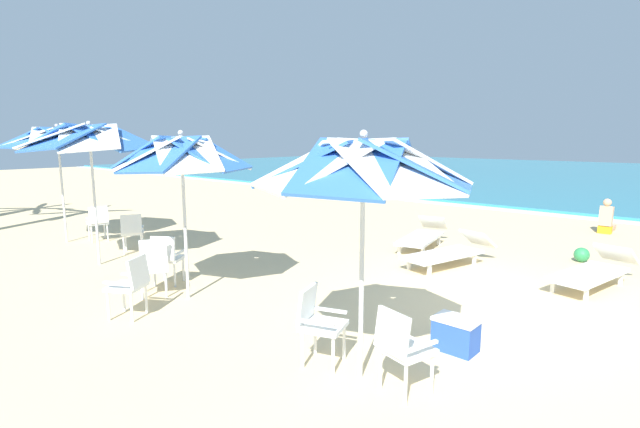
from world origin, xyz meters
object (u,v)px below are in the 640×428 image
beachgoer_seated (607,222)px  plastic_chair_3 (131,283)px  beach_umbrella_2 (90,139)px  beach_umbrella_0 (363,166)px  plastic_chair_4 (167,256)px  sun_lounger_2 (423,235)px  plastic_chair_0 (318,320)px  plastic_chair_6 (98,221)px  beach_umbrella_3 (58,139)px  cooler_box (456,334)px  plastic_chair_1 (402,345)px  plastic_chair_5 (132,231)px  sun_lounger_1 (450,252)px  plastic_chair_2 (153,264)px  beach_umbrella_1 (182,155)px  sun_lounger_0 (594,270)px  beach_ball (582,255)px

beachgoer_seated → plastic_chair_3: bearing=-108.2°
beach_umbrella_2 → beach_umbrella_0: bearing=-0.4°
beach_umbrella_0 → plastic_chair_4: (-4.30, 0.28, -1.71)m
plastic_chair_3 → plastic_chair_4: 1.45m
plastic_chair_3 → sun_lounger_2: bearing=82.0°
plastic_chair_0 → beach_umbrella_2: 6.26m
plastic_chair_6 → beachgoer_seated: (8.94, 9.39, -0.20)m
beachgoer_seated → beach_umbrella_0: bearing=-91.8°
plastic_chair_4 → beach_umbrella_3: size_ratio=0.31×
cooler_box → plastic_chair_4: bearing=-168.7°
beach_umbrella_0 → plastic_chair_1: size_ratio=2.95×
plastic_chair_1 → plastic_chair_5: bearing=172.7°
plastic_chair_1 → plastic_chair_4: (-4.79, 0.28, 0.00)m
plastic_chair_6 → sun_lounger_1: plastic_chair_6 is taller
plastic_chair_2 → beachgoer_seated: beachgoer_seated is taller
beach_umbrella_2 → plastic_chair_5: bearing=113.5°
plastic_chair_4 → sun_lounger_1: plastic_chair_4 is taller
beach_umbrella_2 → plastic_chair_6: (-2.15, 0.91, -1.96)m
beach_umbrella_1 → sun_lounger_2: bearing=79.4°
plastic_chair_2 → beach_umbrella_0: bearing=1.4°
beach_umbrella_0 → cooler_box: 2.40m
plastic_chair_4 → beach_umbrella_1: bearing=-9.0°
sun_lounger_1 → beachgoer_seated: (1.60, 5.75, 0.01)m
plastic_chair_2 → plastic_chair_6: 4.70m
beach_umbrella_3 → sun_lounger_0: bearing=24.3°
plastic_chair_5 → cooler_box: plastic_chair_5 is taller
sun_lounger_0 → cooler_box: size_ratio=4.45×
beach_umbrella_3 → beachgoer_seated: 13.87m
plastic_chair_0 → beachgoer_seated: bearing=85.3°
cooler_box → sun_lounger_1: bearing=117.5°
sun_lounger_1 → beach_ball: bearing=47.7°
beach_umbrella_3 → cooler_box: bearing=5.0°
plastic_chair_1 → plastic_chair_2: size_ratio=1.00×
beach_umbrella_1 → beach_umbrella_2: bearing=-178.1°
beach_umbrella_1 → plastic_chair_5: (-3.39, 0.80, -1.72)m
plastic_chair_2 → plastic_chair_6: bearing=167.0°
plastic_chair_3 → sun_lounger_2: 6.50m
plastic_chair_3 → beachgoer_seated: bearing=71.8°
plastic_chair_3 → beach_ball: 8.43m
beach_umbrella_0 → plastic_chair_0: (-0.53, -0.07, -1.71)m
plastic_chair_5 → beach_ball: (7.44, 5.69, -0.35)m
sun_lounger_1 → beach_umbrella_0: bearing=-74.4°
beach_umbrella_0 → sun_lounger_0: beach_umbrella_0 is taller
plastic_chair_4 → sun_lounger_1: bearing=55.0°
sun_lounger_1 → sun_lounger_0: bearing=9.7°
plastic_chair_3 → beach_umbrella_3: bearing=168.2°
beach_umbrella_1 → beach_ball: 7.92m
plastic_chair_4 → cooler_box: plastic_chair_4 is taller
beach_umbrella_3 → sun_lounger_1: beach_umbrella_3 is taller
plastic_chair_5 → cooler_box: 7.34m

